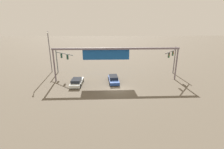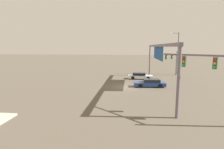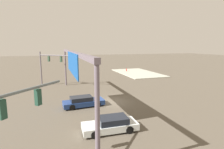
{
  "view_description": "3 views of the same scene",
  "coord_description": "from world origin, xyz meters",
  "px_view_note": "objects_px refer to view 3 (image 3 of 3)",
  "views": [
    {
      "loc": [
        -2.08,
        -25.96,
        11.09
      ],
      "look_at": [
        -0.97,
        1.06,
        2.39
      ],
      "focal_mm": 26.16,
      "sensor_mm": 36.0,
      "label": 1
    },
    {
      "loc": [
        27.43,
        0.71,
        6.11
      ],
      "look_at": [
        -1.78,
        -2.31,
        1.65
      ],
      "focal_mm": 29.12,
      "sensor_mm": 36.0,
      "label": 2
    },
    {
      "loc": [
        -20.78,
        6.89,
        7.09
      ],
      "look_at": [
        2.83,
        -1.0,
        3.04
      ],
      "focal_mm": 28.61,
      "sensor_mm": 36.0,
      "label": 3
    }
  ],
  "objects_px": {
    "traffic_signal_opposite_side": "(48,63)",
    "sedan_car_approaching": "(83,102)",
    "sedan_car_waiting_far": "(111,124)",
    "fire_hydrant_on_curb": "(126,70)"
  },
  "relations": [
    {
      "from": "traffic_signal_opposite_side",
      "to": "sedan_car_waiting_far",
      "type": "bearing_deg",
      "value": -36.62
    },
    {
      "from": "traffic_signal_opposite_side",
      "to": "sedan_car_waiting_far",
      "type": "height_order",
      "value": "traffic_signal_opposite_side"
    },
    {
      "from": "fire_hydrant_on_curb",
      "to": "sedan_car_waiting_far",
      "type": "bearing_deg",
      "value": 154.78
    },
    {
      "from": "sedan_car_approaching",
      "to": "fire_hydrant_on_curb",
      "type": "height_order",
      "value": "sedan_car_approaching"
    },
    {
      "from": "traffic_signal_opposite_side",
      "to": "sedan_car_approaching",
      "type": "height_order",
      "value": "traffic_signal_opposite_side"
    },
    {
      "from": "sedan_car_waiting_far",
      "to": "traffic_signal_opposite_side",
      "type": "bearing_deg",
      "value": -73.41
    },
    {
      "from": "sedan_car_approaching",
      "to": "fire_hydrant_on_curb",
      "type": "bearing_deg",
      "value": 53.61
    },
    {
      "from": "sedan_car_waiting_far",
      "to": "fire_hydrant_on_curb",
      "type": "xyz_separation_m",
      "value": [
        31.4,
        -14.79,
        -0.09
      ]
    },
    {
      "from": "traffic_signal_opposite_side",
      "to": "sedan_car_approaching",
      "type": "bearing_deg",
      "value": -34.21
    },
    {
      "from": "sedan_car_approaching",
      "to": "sedan_car_waiting_far",
      "type": "height_order",
      "value": "same"
    }
  ]
}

